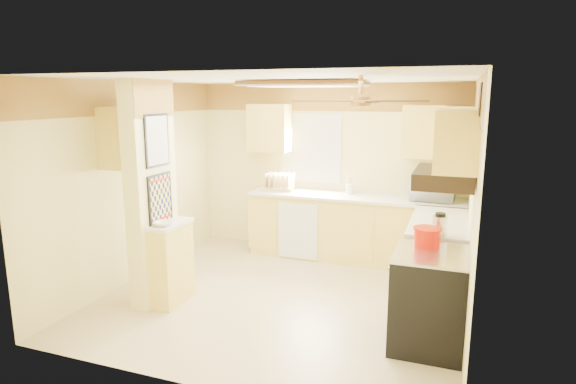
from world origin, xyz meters
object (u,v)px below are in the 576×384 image
at_px(stove, 429,299).
at_px(bowl, 163,224).
at_px(kettle, 440,225).
at_px(dutch_oven, 427,237).
at_px(microwave, 433,189).

distance_m(stove, bowl, 2.83).
bearing_deg(kettle, stove, -94.87).
height_order(dutch_oven, kettle, kettle).
relative_size(microwave, dutch_oven, 2.08).
xyz_separation_m(microwave, dutch_oven, (0.08, -2.00, -0.09)).
bearing_deg(stove, kettle, 85.13).
xyz_separation_m(stove, microwave, (-0.13, 2.19, 0.63)).
xyz_separation_m(stove, dutch_oven, (-0.06, 0.19, 0.55)).
relative_size(bowl, dutch_oven, 0.74).
height_order(bowl, dutch_oven, dutch_oven).
bearing_deg(dutch_oven, microwave, 92.21).
bearing_deg(kettle, dutch_oven, -107.86).
height_order(microwave, bowl, microwave).
relative_size(stove, dutch_oven, 3.40).
xyz_separation_m(dutch_oven, kettle, (0.10, 0.30, 0.04)).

